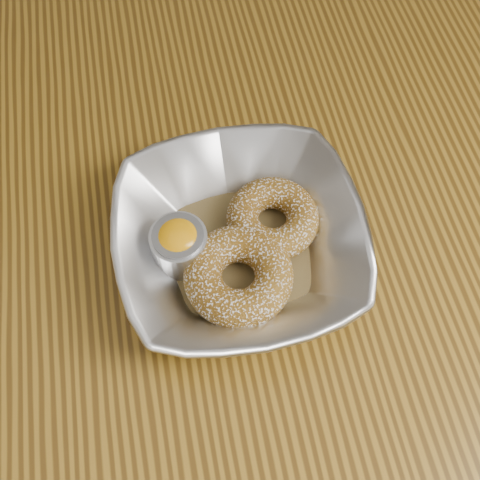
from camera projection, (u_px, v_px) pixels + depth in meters
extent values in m
plane|color=#565659|center=(260.00, 390.00, 1.22)|extent=(4.00, 4.00, 0.00)
cube|color=brown|center=(283.00, 226.00, 0.57)|extent=(1.20, 0.80, 0.04)
imported|color=silver|center=(240.00, 241.00, 0.51)|extent=(0.23, 0.23, 0.06)
cube|color=brown|center=(240.00, 250.00, 0.53)|extent=(0.20, 0.20, 0.00)
torus|color=brown|center=(272.00, 218.00, 0.53)|extent=(0.09, 0.09, 0.03)
torus|color=brown|center=(238.00, 275.00, 0.50)|extent=(0.13, 0.13, 0.03)
cylinder|color=silver|center=(180.00, 247.00, 0.51)|extent=(0.05, 0.05, 0.04)
cylinder|color=gray|center=(180.00, 245.00, 0.51)|extent=(0.05, 0.05, 0.04)
ellipsoid|color=#FFA207|center=(178.00, 239.00, 0.50)|extent=(0.04, 0.04, 0.03)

